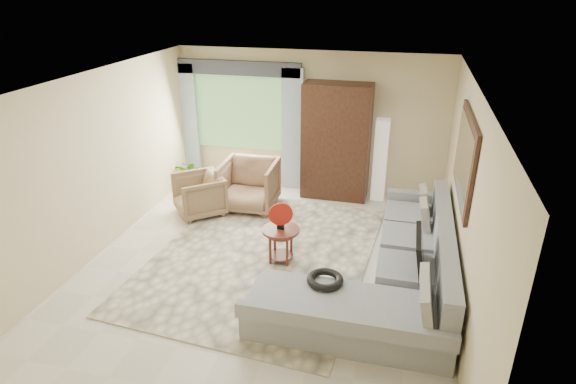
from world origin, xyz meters
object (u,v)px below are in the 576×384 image
(coffee_table, at_px, (281,245))
(armchair_right, at_px, (249,185))
(sectional_sofa, at_px, (395,275))
(floor_lamp, at_px, (380,160))
(armoire, at_px, (336,142))
(armchair_left, at_px, (199,195))
(potted_plant, at_px, (190,173))
(tv_screen, at_px, (420,252))

(coffee_table, distance_m, armchair_right, 1.88)
(sectional_sofa, xyz_separation_m, coffee_table, (-1.61, 0.40, -0.01))
(armchair_right, bearing_deg, coffee_table, -59.52)
(coffee_table, xyz_separation_m, floor_lamp, (1.17, 2.55, 0.47))
(sectional_sofa, distance_m, armoire, 3.24)
(coffee_table, bearing_deg, armchair_left, 146.71)
(coffee_table, height_order, floor_lamp, floor_lamp)
(sectional_sofa, relative_size, floor_lamp, 2.31)
(potted_plant, bearing_deg, armchair_left, -57.73)
(armchair_right, bearing_deg, tv_screen, -37.69)
(armoire, height_order, floor_lamp, armoire)
(armchair_left, relative_size, floor_lamp, 0.52)
(armoire, bearing_deg, potted_plant, -174.35)
(armchair_left, bearing_deg, tv_screen, 25.34)
(potted_plant, xyz_separation_m, floor_lamp, (3.60, 0.34, 0.48))
(tv_screen, height_order, coffee_table, tv_screen)
(armchair_right, relative_size, potted_plant, 1.74)
(tv_screen, xyz_separation_m, floor_lamp, (-0.70, 3.06, 0.03))
(armchair_left, bearing_deg, coffee_table, 16.54)
(coffee_table, xyz_separation_m, potted_plant, (-2.43, 2.22, -0.00))
(coffee_table, bearing_deg, sectional_sofa, -14.08)
(armchair_left, distance_m, armchair_right, 0.88)
(coffee_table, bearing_deg, armoire, 81.48)
(sectional_sofa, relative_size, armchair_left, 4.42)
(armoire, xyz_separation_m, floor_lamp, (0.80, 0.06, -0.30))
(sectional_sofa, bearing_deg, armchair_right, 142.57)
(sectional_sofa, bearing_deg, tv_screen, -20.15)
(armchair_left, height_order, potted_plant, armchair_left)
(coffee_table, bearing_deg, armchair_right, 122.10)
(floor_lamp, bearing_deg, sectional_sofa, -81.67)
(coffee_table, distance_m, armoire, 2.64)
(potted_plant, bearing_deg, armoire, 5.65)
(tv_screen, distance_m, potted_plant, 5.11)
(sectional_sofa, height_order, coffee_table, sectional_sofa)
(tv_screen, bearing_deg, coffee_table, 165.03)
(coffee_table, bearing_deg, potted_plant, 137.57)
(tv_screen, relative_size, potted_plant, 1.35)
(sectional_sofa, xyz_separation_m, potted_plant, (-4.03, 2.62, -0.01))
(potted_plant, distance_m, floor_lamp, 3.65)
(sectional_sofa, distance_m, coffee_table, 1.66)
(potted_plant, bearing_deg, tv_screen, -32.30)
(armchair_left, height_order, armoire, armoire)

